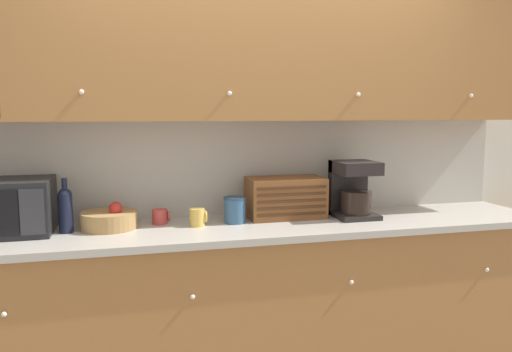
{
  "coord_description": "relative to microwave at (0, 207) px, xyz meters",
  "views": [
    {
      "loc": [
        -0.75,
        -3.12,
        1.6
      ],
      "look_at": [
        0.0,
        -0.22,
        1.21
      ],
      "focal_mm": 35.0,
      "sensor_mm": 36.0,
      "label": 1
    }
  ],
  "objects": [
    {
      "name": "backsplash_panel",
      "position": [
        1.43,
        0.21,
        0.15
      ],
      "size": [
        3.57,
        0.01,
        0.61
      ],
      "color": "#B7B2A8",
      "rests_on": "counter_unit"
    },
    {
      "name": "mug_blue_second",
      "position": [
        1.06,
        -0.07,
        -0.1
      ],
      "size": [
        0.1,
        0.09,
        0.1
      ],
      "color": "gold",
      "rests_on": "counter_unit"
    },
    {
      "name": "counter_unit",
      "position": [
        1.43,
        -0.1,
        -0.62
      ],
      "size": [
        3.59,
        0.66,
        0.94
      ],
      "color": "#A36B38",
      "rests_on": "ground_plane"
    },
    {
      "name": "bread_box",
      "position": [
        1.63,
        0.03,
        -0.02
      ],
      "size": [
        0.47,
        0.26,
        0.25
      ],
      "color": "brown",
      "rests_on": "counter_unit"
    },
    {
      "name": "ground_plane",
      "position": [
        1.43,
        0.22,
        -1.09
      ],
      "size": [
        24.0,
        24.0,
        0.0
      ],
      "primitive_type": "plane",
      "color": "slate"
    },
    {
      "name": "storage_canister",
      "position": [
        1.29,
        -0.04,
        -0.07
      ],
      "size": [
        0.14,
        0.14,
        0.16
      ],
      "color": "#33567A",
      "rests_on": "counter_unit"
    },
    {
      "name": "microwave",
      "position": [
        0.0,
        0.0,
        0.0
      ],
      "size": [
        0.54,
        0.38,
        0.3
      ],
      "color": "black",
      "rests_on": "counter_unit"
    },
    {
      "name": "upper_cabinets",
      "position": [
        1.59,
        0.05,
        0.88
      ],
      "size": [
        3.57,
        0.35,
        0.86
      ],
      "color": "#A36B38",
      "rests_on": "backsplash_panel"
    },
    {
      "name": "fruit_basket",
      "position": [
        0.56,
        -0.01,
        -0.1
      ],
      "size": [
        0.32,
        0.32,
        0.16
      ],
      "color": "#A87F4C",
      "rests_on": "counter_unit"
    },
    {
      "name": "mug",
      "position": [
        0.85,
        0.04,
        -0.1
      ],
      "size": [
        0.1,
        0.09,
        0.09
      ],
      "color": "#B73D38",
      "rests_on": "counter_unit"
    },
    {
      "name": "wine_bottle",
      "position": [
        0.34,
        -0.05,
        -0.01
      ],
      "size": [
        0.08,
        0.08,
        0.3
      ],
      "color": "black",
      "rests_on": "counter_unit"
    },
    {
      "name": "wall_back",
      "position": [
        1.43,
        0.25,
        0.21
      ],
      "size": [
        5.97,
        0.06,
        2.6
      ],
      "color": "beige",
      "rests_on": "ground_plane"
    },
    {
      "name": "coffee_maker",
      "position": [
        2.05,
        -0.05,
        0.03
      ],
      "size": [
        0.25,
        0.27,
        0.35
      ],
      "color": "black",
      "rests_on": "counter_unit"
    }
  ]
}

